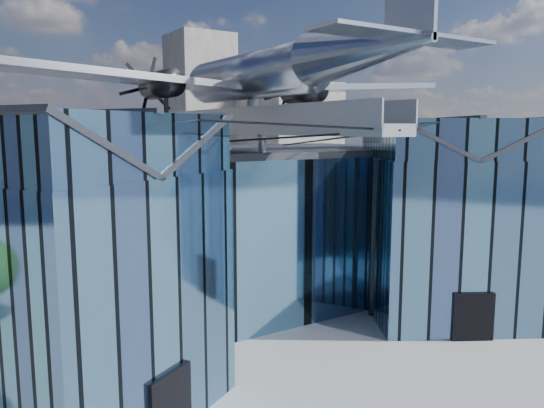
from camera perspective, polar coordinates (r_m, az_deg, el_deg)
ground_plane at (r=28.42m, az=2.24°, el=-15.02°), size 120.00×120.00×0.00m
museum at (r=31.59m, az=-3.73°, el=-2.16°), size 32.88×24.50×17.60m
bg_towers at (r=73.79m, az=-19.81°, el=6.74°), size 77.00×24.50×26.00m
tree_side_e at (r=53.66m, az=16.18°, el=-0.00°), size 4.58×4.58×5.75m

